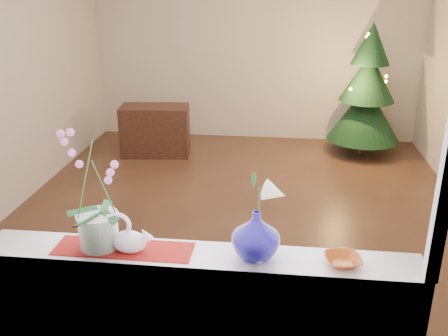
{
  "coord_description": "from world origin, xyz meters",
  "views": [
    {
      "loc": [
        0.38,
        -4.49,
        2.21
      ],
      "look_at": [
        0.02,
        -1.4,
        1.0
      ],
      "focal_mm": 40.0,
      "sensor_mm": 36.0,
      "label": 1
    }
  ],
  "objects_px": {
    "swan": "(129,234)",
    "paperweight": "(259,257)",
    "blue_vase": "(256,231)",
    "amber_dish": "(343,261)",
    "orchid_pot": "(95,192)",
    "side_table": "(155,131)",
    "xmas_tree": "(367,90)"
  },
  "relations": [
    {
      "from": "paperweight",
      "to": "amber_dish",
      "type": "bearing_deg",
      "value": 4.79
    },
    {
      "from": "paperweight",
      "to": "xmas_tree",
      "type": "distance_m",
      "value": 4.52
    },
    {
      "from": "orchid_pot",
      "to": "blue_vase",
      "type": "relative_size",
      "value": 2.19
    },
    {
      "from": "swan",
      "to": "side_table",
      "type": "bearing_deg",
      "value": 111.02
    },
    {
      "from": "orchid_pot",
      "to": "side_table",
      "type": "distance_m",
      "value": 4.12
    },
    {
      "from": "amber_dish",
      "to": "swan",
      "type": "bearing_deg",
      "value": -179.85
    },
    {
      "from": "blue_vase",
      "to": "paperweight",
      "type": "height_order",
      "value": "blue_vase"
    },
    {
      "from": "amber_dish",
      "to": "orchid_pot",
      "type": "bearing_deg",
      "value": 179.05
    },
    {
      "from": "blue_vase",
      "to": "paperweight",
      "type": "distance_m",
      "value": 0.12
    },
    {
      "from": "blue_vase",
      "to": "amber_dish",
      "type": "height_order",
      "value": "blue_vase"
    },
    {
      "from": "amber_dish",
      "to": "side_table",
      "type": "distance_m",
      "value": 4.46
    },
    {
      "from": "orchid_pot",
      "to": "paperweight",
      "type": "distance_m",
      "value": 0.85
    },
    {
      "from": "swan",
      "to": "paperweight",
      "type": "relative_size",
      "value": 3.76
    },
    {
      "from": "blue_vase",
      "to": "amber_dish",
      "type": "xyz_separation_m",
      "value": [
        0.42,
        -0.02,
        -0.12
      ]
    },
    {
      "from": "swan",
      "to": "amber_dish",
      "type": "distance_m",
      "value": 1.05
    },
    {
      "from": "swan",
      "to": "xmas_tree",
      "type": "relative_size",
      "value": 0.14
    },
    {
      "from": "swan",
      "to": "blue_vase",
      "type": "bearing_deg",
      "value": 10.58
    },
    {
      "from": "amber_dish",
      "to": "side_table",
      "type": "xyz_separation_m",
      "value": [
        -1.94,
        3.97,
        -0.61
      ]
    },
    {
      "from": "paperweight",
      "to": "xmas_tree",
      "type": "height_order",
      "value": "xmas_tree"
    },
    {
      "from": "swan",
      "to": "side_table",
      "type": "height_order",
      "value": "swan"
    },
    {
      "from": "orchid_pot",
      "to": "paperweight",
      "type": "xyz_separation_m",
      "value": [
        0.81,
        -0.05,
        -0.28
      ]
    },
    {
      "from": "swan",
      "to": "paperweight",
      "type": "height_order",
      "value": "swan"
    },
    {
      "from": "amber_dish",
      "to": "side_table",
      "type": "bearing_deg",
      "value": 116.01
    },
    {
      "from": "swan",
      "to": "paperweight",
      "type": "xyz_separation_m",
      "value": [
        0.64,
        -0.03,
        -0.07
      ]
    },
    {
      "from": "paperweight",
      "to": "side_table",
      "type": "height_order",
      "value": "paperweight"
    },
    {
      "from": "blue_vase",
      "to": "side_table",
      "type": "height_order",
      "value": "blue_vase"
    },
    {
      "from": "swan",
      "to": "blue_vase",
      "type": "height_order",
      "value": "blue_vase"
    },
    {
      "from": "xmas_tree",
      "to": "side_table",
      "type": "bearing_deg",
      "value": -172.24
    },
    {
      "from": "blue_vase",
      "to": "side_table",
      "type": "bearing_deg",
      "value": 111.03
    },
    {
      "from": "swan",
      "to": "amber_dish",
      "type": "relative_size",
      "value": 1.6
    },
    {
      "from": "swan",
      "to": "xmas_tree",
      "type": "bearing_deg",
      "value": 75.81
    },
    {
      "from": "paperweight",
      "to": "xmas_tree",
      "type": "bearing_deg",
      "value": 75.17
    }
  ]
}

